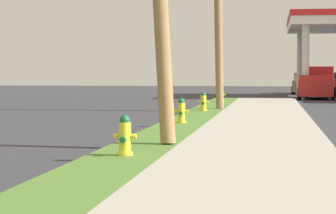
{
  "coord_description": "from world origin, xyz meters",
  "views": [
    {
      "loc": [
        3.35,
        -0.73,
        1.62
      ],
      "look_at": [
        1.28,
        12.96,
        0.93
      ],
      "focal_mm": 74.35,
      "sensor_mm": 36.0,
      "label": 1
    }
  ],
  "objects_px": {
    "car_tan_by_far_pump": "(305,84)",
    "fire_hydrant_fourth": "(203,102)",
    "utility_pole_background": "(218,6)",
    "fire_hydrant_third": "(181,112)",
    "truck_red_on_apron": "(318,84)",
    "fire_hydrant_fifth": "(221,95)",
    "fire_hydrant_second": "(125,137)"
  },
  "relations": [
    {
      "from": "fire_hydrant_third",
      "to": "fire_hydrant_fifth",
      "type": "bearing_deg",
      "value": 89.76
    },
    {
      "from": "fire_hydrant_third",
      "to": "fire_hydrant_fourth",
      "type": "height_order",
      "value": "same"
    },
    {
      "from": "fire_hydrant_fifth",
      "to": "fire_hydrant_fourth",
      "type": "bearing_deg",
      "value": -90.41
    },
    {
      "from": "fire_hydrant_third",
      "to": "truck_red_on_apron",
      "type": "height_order",
      "value": "truck_red_on_apron"
    },
    {
      "from": "fire_hydrant_third",
      "to": "car_tan_by_far_pump",
      "type": "bearing_deg",
      "value": 81.28
    },
    {
      "from": "utility_pole_background",
      "to": "fire_hydrant_third",
      "type": "bearing_deg",
      "value": -93.02
    },
    {
      "from": "utility_pole_background",
      "to": "fire_hydrant_fifth",
      "type": "bearing_deg",
      "value": 93.01
    },
    {
      "from": "fire_hydrant_third",
      "to": "truck_red_on_apron",
      "type": "relative_size",
      "value": 0.13
    },
    {
      "from": "fire_hydrant_fifth",
      "to": "utility_pole_background",
      "type": "height_order",
      "value": "utility_pole_background"
    },
    {
      "from": "fire_hydrant_second",
      "to": "fire_hydrant_third",
      "type": "bearing_deg",
      "value": 90.23
    },
    {
      "from": "fire_hydrant_fifth",
      "to": "car_tan_by_far_pump",
      "type": "xyz_separation_m",
      "value": [
        5.0,
        17.82,
        0.28
      ]
    },
    {
      "from": "fire_hydrant_third",
      "to": "fire_hydrant_fourth",
      "type": "distance_m",
      "value": 6.57
    },
    {
      "from": "car_tan_by_far_pump",
      "to": "utility_pole_background",
      "type": "bearing_deg",
      "value": -100.56
    },
    {
      "from": "fire_hydrant_third",
      "to": "car_tan_by_far_pump",
      "type": "height_order",
      "value": "car_tan_by_far_pump"
    },
    {
      "from": "utility_pole_background",
      "to": "car_tan_by_far_pump",
      "type": "relative_size",
      "value": 1.8
    },
    {
      "from": "utility_pole_background",
      "to": "truck_red_on_apron",
      "type": "height_order",
      "value": "utility_pole_background"
    },
    {
      "from": "fire_hydrant_second",
      "to": "fire_hydrant_fourth",
      "type": "relative_size",
      "value": 1.0
    },
    {
      "from": "fire_hydrant_fourth",
      "to": "fire_hydrant_third",
      "type": "bearing_deg",
      "value": -90.0
    },
    {
      "from": "fire_hydrant_fifth",
      "to": "utility_pole_background",
      "type": "distance_m",
      "value": 8.05
    },
    {
      "from": "fire_hydrant_fifth",
      "to": "car_tan_by_far_pump",
      "type": "distance_m",
      "value": 18.51
    },
    {
      "from": "car_tan_by_far_pump",
      "to": "truck_red_on_apron",
      "type": "distance_m",
      "value": 10.0
    },
    {
      "from": "fire_hydrant_third",
      "to": "truck_red_on_apron",
      "type": "bearing_deg",
      "value": 76.86
    },
    {
      "from": "car_tan_by_far_pump",
      "to": "fire_hydrant_fourth",
      "type": "bearing_deg",
      "value": -100.84
    },
    {
      "from": "car_tan_by_far_pump",
      "to": "truck_red_on_apron",
      "type": "bearing_deg",
      "value": -88.19
    },
    {
      "from": "fire_hydrant_fourth",
      "to": "fire_hydrant_second",
      "type": "bearing_deg",
      "value": -89.87
    },
    {
      "from": "fire_hydrant_fifth",
      "to": "truck_red_on_apron",
      "type": "relative_size",
      "value": 0.13
    },
    {
      "from": "fire_hydrant_fourth",
      "to": "car_tan_by_far_pump",
      "type": "relative_size",
      "value": 0.16
    },
    {
      "from": "fire_hydrant_second",
      "to": "truck_red_on_apron",
      "type": "height_order",
      "value": "truck_red_on_apron"
    },
    {
      "from": "fire_hydrant_fourth",
      "to": "utility_pole_background",
      "type": "relative_size",
      "value": 0.09
    },
    {
      "from": "car_tan_by_far_pump",
      "to": "fire_hydrant_fifth",
      "type": "bearing_deg",
      "value": -105.68
    },
    {
      "from": "fire_hydrant_fourth",
      "to": "fire_hydrant_fifth",
      "type": "height_order",
      "value": "same"
    },
    {
      "from": "fire_hydrant_third",
      "to": "car_tan_by_far_pump",
      "type": "relative_size",
      "value": 0.16
    }
  ]
}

